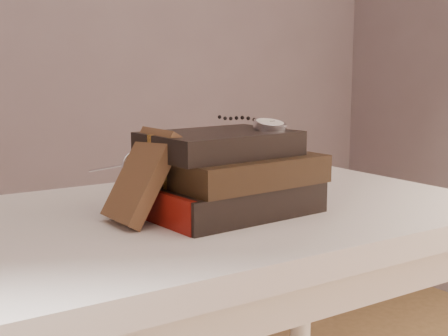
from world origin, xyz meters
TOP-DOWN VIEW (x-y plane):
  - table at (0.00, 0.35)m, footprint 1.00×0.60m
  - book_stack at (0.03, 0.30)m, footprint 0.28×0.20m
  - journal at (-0.11, 0.32)m, footprint 0.10×0.10m
  - pocket_watch at (0.11, 0.29)m, footprint 0.06×0.16m
  - eyeglasses at (-0.07, 0.38)m, footprint 0.12×0.14m

SIDE VIEW (x-z plane):
  - table at x=0.00m, z-range 0.28..1.03m
  - book_stack at x=0.03m, z-range 0.75..0.88m
  - journal at x=-0.11m, z-range 0.75..0.89m
  - eyeglasses at x=-0.07m, z-range 0.80..0.85m
  - pocket_watch at x=0.11m, z-range 0.88..0.90m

